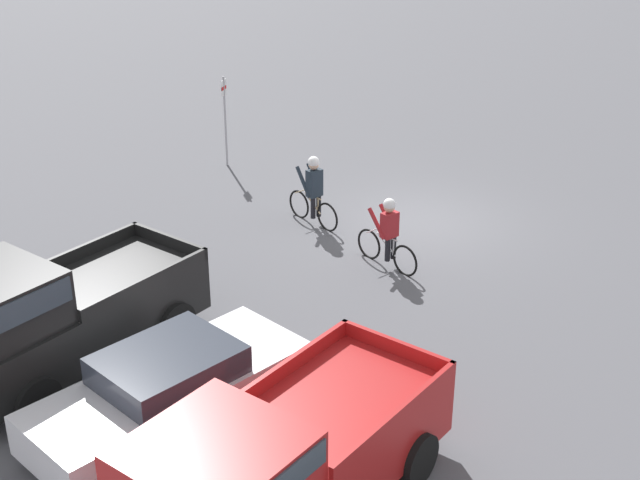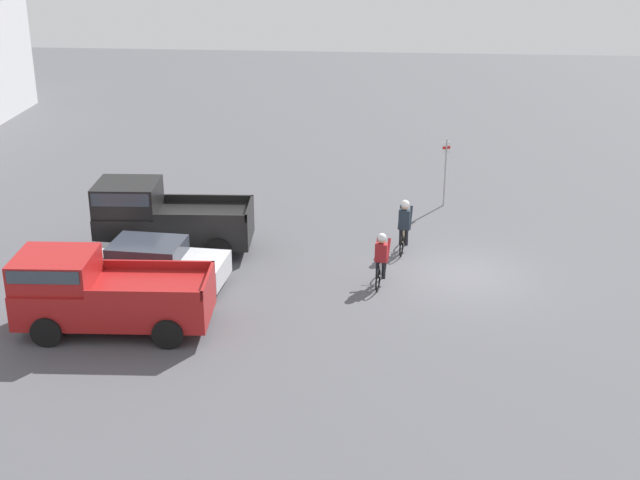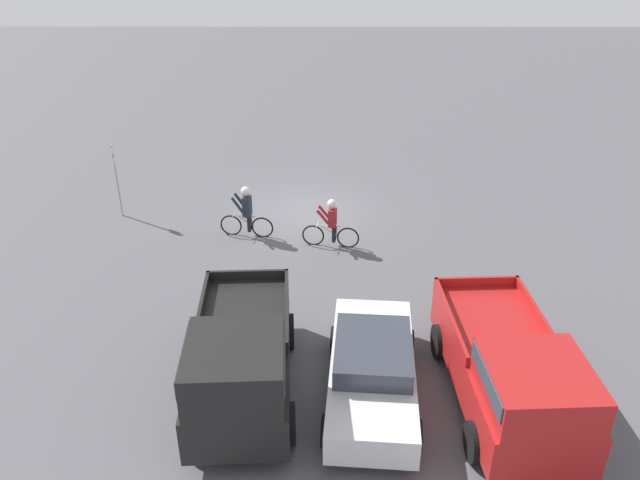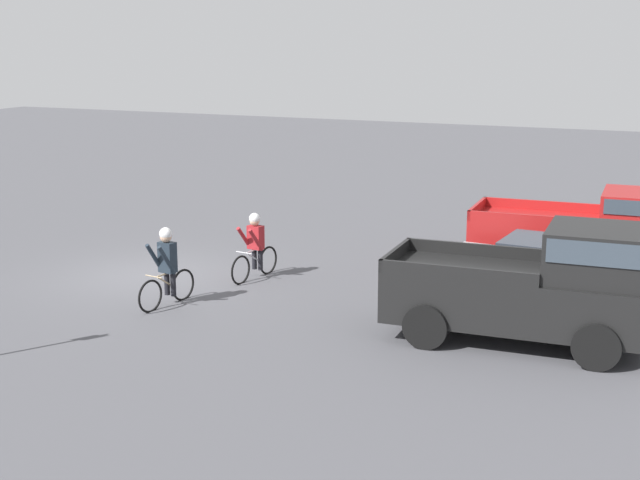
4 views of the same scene
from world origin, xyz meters
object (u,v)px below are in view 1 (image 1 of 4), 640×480
Objects in this scene: pickup_truck_0 at (275,463)px; pickup_truck_1 at (47,314)px; fire_lane_sign at (225,113)px; cyclist_0 at (314,189)px; cyclist_1 at (388,232)px; sedan_0 at (170,390)px.

pickup_truck_0 is 5.60m from pickup_truck_1.
fire_lane_sign is (5.31, -9.42, 0.34)m from pickup_truck_1.
fire_lane_sign reaches higher than cyclist_0.
pickup_truck_0 reaches higher than cyclist_1.
sedan_0 is (2.82, -0.57, -0.38)m from pickup_truck_0.
sedan_0 is 2.83m from pickup_truck_1.
cyclist_0 is at bearing 161.57° from fire_lane_sign.
fire_lane_sign is at bearing -60.62° from pickup_truck_1.
pickup_truck_1 is at bearing 95.41° from cyclist_0.
cyclist_0 reaches higher than cyclist_1.
pickup_truck_0 is 2.90m from sedan_0.
cyclist_0 is 2.82m from cyclist_1.
pickup_truck_1 is at bearing -2.73° from pickup_truck_0.
sedan_0 is at bearing -11.38° from pickup_truck_0.
pickup_truck_1 reaches higher than cyclist_1.
cyclist_0 is at bearing -65.13° from sedan_0.
fire_lane_sign is (10.90, -9.69, 0.44)m from pickup_truck_0.
pickup_truck_1 is 1.96× the size of fire_lane_sign.
cyclist_1 is at bearing -105.38° from pickup_truck_1.
pickup_truck_1 reaches higher than cyclist_0.
pickup_truck_0 is at bearing 115.81° from cyclist_1.
pickup_truck_0 is 2.95× the size of cyclist_0.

